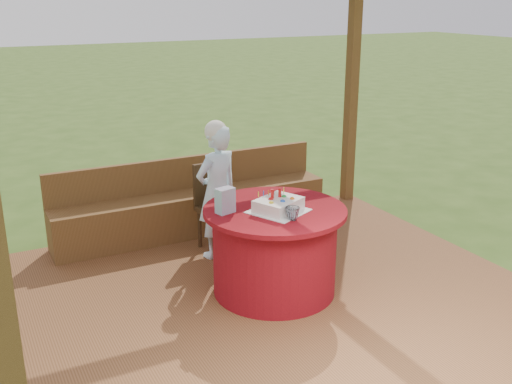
% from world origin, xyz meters
% --- Properties ---
extents(ground, '(60.00, 60.00, 0.00)m').
position_xyz_m(ground, '(0.00, 0.00, 0.00)').
color(ground, '#34521B').
rests_on(ground, ground).
extents(deck, '(4.50, 4.00, 0.12)m').
position_xyz_m(deck, '(0.00, 0.00, 0.06)').
color(deck, brown).
rests_on(deck, ground).
extents(pergola, '(4.50, 4.00, 2.72)m').
position_xyz_m(pergola, '(0.00, 0.00, 2.41)').
color(pergola, brown).
rests_on(pergola, deck).
extents(bench, '(3.00, 0.42, 0.80)m').
position_xyz_m(bench, '(0.00, 1.72, 0.38)').
color(bench, brown).
rests_on(bench, deck).
extents(table, '(1.20, 1.20, 0.76)m').
position_xyz_m(table, '(0.11, 0.12, 0.50)').
color(table, maroon).
rests_on(table, deck).
extents(chair, '(0.44, 0.44, 0.87)m').
position_xyz_m(chair, '(0.07, 1.21, 0.60)').
color(chair, '#372411').
rests_on(chair, deck).
extents(elderly_woman, '(0.55, 0.44, 1.35)m').
position_xyz_m(elderly_woman, '(-0.02, 1.03, 0.80)').
color(elderly_woman, '#ABE1FF').
rests_on(elderly_woman, deck).
extents(birthday_cake, '(0.54, 0.54, 0.18)m').
position_xyz_m(birthday_cake, '(0.10, 0.04, 0.93)').
color(birthday_cake, white).
rests_on(birthday_cake, table).
extents(gift_bag, '(0.17, 0.13, 0.21)m').
position_xyz_m(gift_bag, '(-0.30, 0.22, 0.98)').
color(gift_bag, '#C17DB0').
rests_on(gift_bag, table).
extents(drinking_glass, '(0.14, 0.14, 0.10)m').
position_xyz_m(drinking_glass, '(0.10, -0.18, 0.93)').
color(drinking_glass, white).
rests_on(drinking_glass, table).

